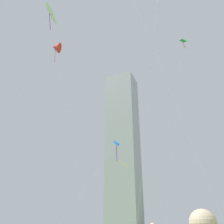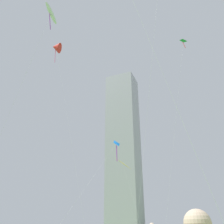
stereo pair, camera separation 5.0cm
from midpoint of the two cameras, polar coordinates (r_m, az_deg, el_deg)
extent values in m
sphere|color=#997051|center=(20.23, 18.55, -23.89)|extent=(0.25, 0.25, 0.25)
sphere|color=beige|center=(2.26, 20.33, -23.57)|extent=(0.22, 0.22, 0.22)
cylinder|color=silver|center=(32.06, -5.69, -16.71)|extent=(2.96, 9.29, 12.93)
pyramid|color=blue|center=(36.41, 1.18, -7.39)|extent=(1.24, 1.17, 0.99)
cylinder|color=purple|center=(35.98, 1.18, -9.78)|extent=(0.34, 0.38, 2.49)
cylinder|color=silver|center=(35.43, -22.30, 1.97)|extent=(5.79, 3.36, 33.66)
ellipsoid|color=white|center=(44.31, -14.22, 21.82)|extent=(1.66, 3.85, 2.08)
cylinder|color=purple|center=(42.97, -14.51, 20.11)|extent=(0.23, 0.65, 3.13)
cylinder|color=silver|center=(24.88, 9.36, 10.28)|extent=(5.15, 0.09, 32.03)
cylinder|color=silver|center=(34.99, 4.97, -19.57)|extent=(4.39, 2.63, 10.41)
pyramid|color=yellow|center=(38.05, 2.72, -12.12)|extent=(2.40, 2.14, 1.62)
cylinder|color=silver|center=(13.33, 10.20, 13.54)|extent=(4.28, 1.93, 19.78)
cylinder|color=silver|center=(41.22, 14.89, -2.49)|extent=(6.25, 2.79, 34.32)
pyramid|color=green|center=(50.73, 16.64, 15.97)|extent=(1.20, 0.96, 0.66)
cylinder|color=red|center=(50.03, 16.77, 15.02)|extent=(0.40, 0.21, 1.51)
cylinder|color=silver|center=(37.49, -10.52, -1.30)|extent=(10.72, 1.25, 33.47)
cone|color=red|center=(50.11, -13.09, 14.73)|extent=(2.74, 2.78, 2.37)
cylinder|color=#E5598C|center=(48.85, -13.33, 12.91)|extent=(0.46, 0.19, 3.45)
cube|color=#A8A8AD|center=(144.70, 2.71, -7.77)|extent=(20.06, 17.55, 91.75)
camera|label=1|loc=(0.03, -89.94, -0.03)|focal=38.46mm
camera|label=2|loc=(0.03, 90.06, 0.03)|focal=38.46mm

